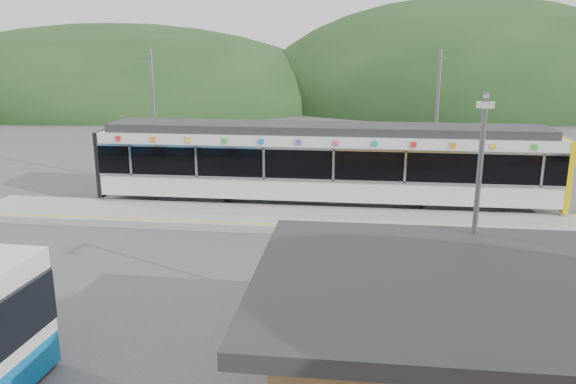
# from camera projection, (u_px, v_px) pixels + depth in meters

# --- Properties ---
(ground) EXTENTS (120.00, 120.00, 0.00)m
(ground) POSITION_uv_depth(u_px,v_px,m) (263.00, 249.00, 20.32)
(ground) COLOR #4C4C4F
(ground) RESTS_ON ground
(hills) EXTENTS (146.00, 149.00, 26.00)m
(hills) POSITION_uv_depth(u_px,v_px,m) (422.00, 213.00, 24.67)
(hills) COLOR #1E3D19
(hills) RESTS_ON ground
(platform) EXTENTS (26.00, 3.20, 0.30)m
(platform) POSITION_uv_depth(u_px,v_px,m) (276.00, 218.00, 23.46)
(platform) COLOR #9E9E99
(platform) RESTS_ON ground
(yellow_line) EXTENTS (26.00, 0.10, 0.01)m
(yellow_line) POSITION_uv_depth(u_px,v_px,m) (272.00, 224.00, 22.17)
(yellow_line) COLOR yellow
(yellow_line) RESTS_ON platform
(train) EXTENTS (20.44, 3.01, 3.74)m
(train) POSITION_uv_depth(u_px,v_px,m) (324.00, 162.00, 25.35)
(train) COLOR black
(train) RESTS_ON ground
(catenary_mast_west) EXTENTS (0.18, 1.80, 7.00)m
(catenary_mast_west) POSITION_uv_depth(u_px,v_px,m) (154.00, 117.00, 28.46)
(catenary_mast_west) COLOR slate
(catenary_mast_west) RESTS_ON ground
(catenary_mast_east) EXTENTS (0.18, 1.80, 7.00)m
(catenary_mast_east) POSITION_uv_depth(u_px,v_px,m) (436.00, 121.00, 26.80)
(catenary_mast_east) COLOR slate
(catenary_mast_east) RESTS_ON ground
(station_shelter) EXTENTS (9.20, 6.20, 3.00)m
(station_shelter) POSITION_uv_depth(u_px,v_px,m) (497.00, 351.00, 10.57)
(station_shelter) COLOR olive
(station_shelter) RESTS_ON ground
(lamp_post) EXTENTS (0.38, 1.11, 6.17)m
(lamp_post) POSITION_uv_depth(u_px,v_px,m) (478.00, 206.00, 12.45)
(lamp_post) COLOR slate
(lamp_post) RESTS_ON ground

